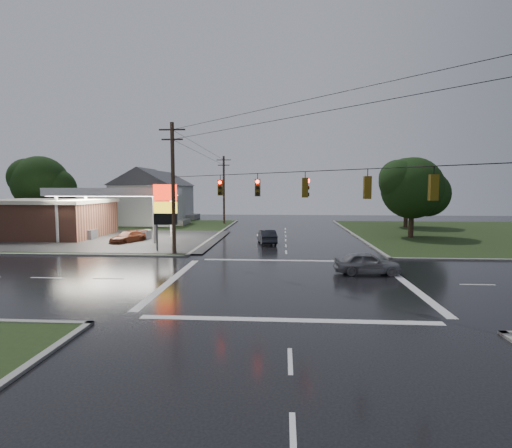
# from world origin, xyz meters

# --- Properties ---
(ground) EXTENTS (120.00, 120.00, 0.00)m
(ground) POSITION_xyz_m (0.00, 0.00, 0.00)
(ground) COLOR black
(ground) RESTS_ON ground
(grass_nw) EXTENTS (36.00, 36.00, 0.08)m
(grass_nw) POSITION_xyz_m (-26.00, 26.00, 0.04)
(grass_nw) COLOR #1E3115
(grass_nw) RESTS_ON ground
(grass_ne) EXTENTS (36.00, 36.00, 0.08)m
(grass_ne) POSITION_xyz_m (26.00, 26.00, 0.04)
(grass_ne) COLOR #1E3115
(grass_ne) RESTS_ON ground
(gas_station) EXTENTS (26.20, 18.00, 5.60)m
(gas_station) POSITION_xyz_m (-25.68, 19.70, 2.55)
(gas_station) COLOR #2D2D2D
(gas_station) RESTS_ON ground
(pylon_sign) EXTENTS (2.00, 0.35, 6.00)m
(pylon_sign) POSITION_xyz_m (-10.50, 10.50, 4.01)
(pylon_sign) COLOR #59595E
(pylon_sign) RESTS_ON ground
(utility_pole_nw) EXTENTS (2.20, 0.32, 11.00)m
(utility_pole_nw) POSITION_xyz_m (-9.50, 9.50, 5.72)
(utility_pole_nw) COLOR #382619
(utility_pole_nw) RESTS_ON ground
(utility_pole_n) EXTENTS (2.20, 0.32, 10.50)m
(utility_pole_n) POSITION_xyz_m (-9.50, 38.00, 5.47)
(utility_pole_n) COLOR #382619
(utility_pole_n) RESTS_ON ground
(traffic_signals) EXTENTS (26.87, 26.87, 1.47)m
(traffic_signals) POSITION_xyz_m (0.02, -0.02, 6.48)
(traffic_signals) COLOR black
(traffic_signals) RESTS_ON ground
(house_near) EXTENTS (11.05, 8.48, 8.60)m
(house_near) POSITION_xyz_m (-20.95, 36.00, 4.41)
(house_near) COLOR silver
(house_near) RESTS_ON ground
(house_far) EXTENTS (11.05, 8.48, 8.60)m
(house_far) POSITION_xyz_m (-21.95, 48.00, 4.41)
(house_far) COLOR silver
(house_far) RESTS_ON ground
(tree_nw_behind) EXTENTS (8.93, 7.60, 10.00)m
(tree_nw_behind) POSITION_xyz_m (-33.84, 29.99, 6.18)
(tree_nw_behind) COLOR black
(tree_nw_behind) RESTS_ON ground
(tree_ne_near) EXTENTS (7.99, 6.80, 8.98)m
(tree_ne_near) POSITION_xyz_m (14.14, 21.99, 5.56)
(tree_ne_near) COLOR black
(tree_ne_near) RESTS_ON ground
(tree_ne_far) EXTENTS (8.46, 7.20, 9.80)m
(tree_ne_far) POSITION_xyz_m (17.15, 33.99, 6.18)
(tree_ne_far) COLOR black
(tree_ne_far) RESTS_ON ground
(car_north) EXTENTS (2.25, 4.55, 1.43)m
(car_north) POSITION_xyz_m (-1.90, 16.26, 0.72)
(car_north) COLOR black
(car_north) RESTS_ON ground
(car_crossing) EXTENTS (4.26, 1.81, 1.44)m
(car_crossing) POSITION_xyz_m (5.19, 2.54, 0.72)
(car_crossing) COLOR slate
(car_crossing) RESTS_ON ground
(car_pump) EXTENTS (3.29, 4.53, 1.22)m
(car_pump) POSITION_xyz_m (-16.06, 15.86, 0.61)
(car_pump) COLOR #582414
(car_pump) RESTS_ON ground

